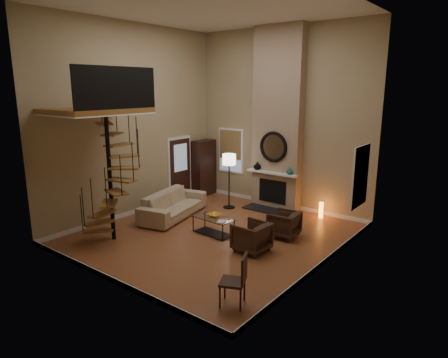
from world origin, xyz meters
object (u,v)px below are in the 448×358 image
Objects in this scene: sofa at (173,204)px; hutch at (204,168)px; floor_lamp at (229,164)px; accent_lamp at (321,210)px; armchair_near at (286,224)px; coffee_table at (213,224)px; side_chair at (237,278)px; armchair_far at (254,237)px.

hutch is at bearing 6.37° from sofa.
sofa is 1.42× the size of floor_lamp.
sofa reaches higher than accent_lamp.
armchair_near is (4.33, -1.86, -0.60)m from hutch.
coffee_table is 1.21× the size of side_chair.
floor_lamp is at bearing -163.45° from accent_lamp.
coffee_table is 0.66× the size of floor_lamp.
hutch is 4.44m from accent_lamp.
side_chair is at bearing -80.89° from accent_lamp.
armchair_far is 1.49m from coffee_table.
hutch is 2.11× the size of side_chair.
side_chair reaches higher than armchair_far.
sofa reaches higher than armchair_far.
coffee_table is 2.60m from floor_lamp.
armchair_far reaches higher than armchair_near.
hutch is at bearing -124.01° from armchair_far.
armchair_far is 0.67× the size of coffee_table.
sofa is 3.44× the size of armchair_near.
coffee_table is (2.72, -2.81, -0.67)m from hutch.
hutch is 2.77× the size of armchair_near.
sofa is 3.47m from armchair_near.
hutch is 1.74× the size of coffee_table.
side_chair is (0.85, -5.30, 0.28)m from accent_lamp.
armchair_near is at bearing -91.53° from accent_lamp.
armchair_near is (3.42, 0.58, -0.04)m from sofa.
side_chair is at bearing -44.86° from hutch.
sofa reaches higher than coffee_table.
armchair_near is at bearing 105.09° from side_chair.
hutch reaches higher than armchair_near.
hutch reaches higher than accent_lamp.
side_chair is (1.06, -2.11, 0.17)m from armchair_far.
accent_lamp is at bearing -67.99° from sofa.
accent_lamp is (3.48, 2.53, -0.15)m from sofa.
hutch reaches higher than armchair_far.
coffee_table is at bearing -115.50° from sofa.
coffee_table is (-1.61, -0.94, -0.07)m from armchair_near.
armchair_near is 0.41× the size of floor_lamp.
hutch is 1.14× the size of floor_lamp.
sofa is 5.34× the size of accent_lamp.
floor_lamp reaches higher than armchair_near.
armchair_far reaches higher than coffee_table.
armchair_far is at bearing -11.58° from coffee_table.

